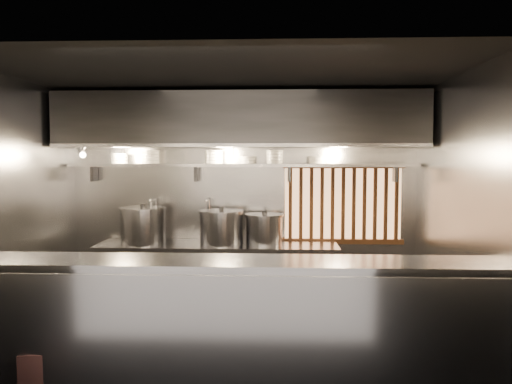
# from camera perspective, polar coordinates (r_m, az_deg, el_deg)

# --- Properties ---
(floor) EXTENTS (4.50, 4.50, 0.00)m
(floor) POSITION_cam_1_polar(r_m,az_deg,el_deg) (5.42, -2.60, -17.45)
(floor) COLOR black
(floor) RESTS_ON ground
(ceiling) EXTENTS (4.50, 4.50, 0.00)m
(ceiling) POSITION_cam_1_polar(r_m,az_deg,el_deg) (5.11, -2.70, 13.21)
(ceiling) COLOR black
(ceiling) RESTS_ON wall_back
(wall_back) EXTENTS (4.50, 0.00, 4.50)m
(wall_back) POSITION_cam_1_polar(r_m,az_deg,el_deg) (6.57, -1.47, -1.09)
(wall_back) COLOR gray
(wall_back) RESTS_ON floor
(wall_left) EXTENTS (0.00, 3.00, 3.00)m
(wall_left) POSITION_cam_1_polar(r_m,az_deg,el_deg) (5.74, -25.66, -2.21)
(wall_left) COLOR gray
(wall_left) RESTS_ON floor
(wall_right) EXTENTS (0.00, 3.00, 3.00)m
(wall_right) POSITION_cam_1_polar(r_m,az_deg,el_deg) (5.37, 22.05, -2.51)
(wall_right) COLOR gray
(wall_right) RESTS_ON floor
(serving_counter) EXTENTS (4.50, 0.56, 1.13)m
(serving_counter) POSITION_cam_1_polar(r_m,az_deg,el_deg) (4.33, -3.79, -15.08)
(serving_counter) COLOR #96969B
(serving_counter) RESTS_ON floor
(cooking_bench) EXTENTS (3.00, 0.70, 0.90)m
(cooking_bench) POSITION_cam_1_polar(r_m,az_deg,el_deg) (6.39, -4.42, -9.90)
(cooking_bench) COLOR #96969B
(cooking_bench) RESTS_ON floor
(bowl_shelf) EXTENTS (4.40, 0.34, 0.04)m
(bowl_shelf) POSITION_cam_1_polar(r_m,az_deg,el_deg) (6.36, -1.59, 3.07)
(bowl_shelf) COLOR #96969B
(bowl_shelf) RESTS_ON wall_back
(exhaust_hood) EXTENTS (4.40, 0.81, 0.65)m
(exhaust_hood) POSITION_cam_1_polar(r_m,az_deg,el_deg) (6.16, -1.75, 8.11)
(exhaust_hood) COLOR #2D2D30
(exhaust_hood) RESTS_ON ceiling
(wood_screen) EXTENTS (1.56, 0.09, 1.04)m
(wood_screen) POSITION_cam_1_polar(r_m,az_deg,el_deg) (6.56, 9.90, -1.33)
(wood_screen) COLOR #FFB572
(wood_screen) RESTS_ON wall_back
(faucet_left) EXTENTS (0.04, 0.30, 0.50)m
(faucet_left) POSITION_cam_1_polar(r_m,az_deg,el_deg) (6.62, -11.53, -1.94)
(faucet_left) COLOR silver
(faucet_left) RESTS_ON wall_back
(faucet_right) EXTENTS (0.04, 0.30, 0.50)m
(faucet_right) POSITION_cam_1_polar(r_m,az_deg,el_deg) (6.49, -5.52, -2.00)
(faucet_right) COLOR silver
(faucet_right) RESTS_ON wall_back
(heat_lamp) EXTENTS (0.25, 0.35, 0.20)m
(heat_lamp) POSITION_cam_1_polar(r_m,az_deg,el_deg) (6.33, -19.37, 4.54)
(heat_lamp) COLOR #96969B
(heat_lamp) RESTS_ON exhaust_hood
(pendant_bulb) EXTENTS (0.09, 0.09, 0.19)m
(pendant_bulb) POSITION_cam_1_polar(r_m,az_deg,el_deg) (6.25, -2.59, 3.81)
(pendant_bulb) COLOR #2D2D30
(pendant_bulb) RESTS_ON exhaust_hood
(stock_pot_left) EXTENTS (0.70, 0.70, 0.50)m
(stock_pot_left) POSITION_cam_1_polar(r_m,az_deg,el_deg) (6.40, -12.80, -3.75)
(stock_pot_left) COLOR #96969B
(stock_pot_left) RESTS_ON cooking_bench
(stock_pot_mid) EXTENTS (0.63, 0.63, 0.46)m
(stock_pot_mid) POSITION_cam_1_polar(r_m,az_deg,el_deg) (6.22, -3.97, -4.03)
(stock_pot_mid) COLOR #96969B
(stock_pot_mid) RESTS_ON cooking_bench
(stock_pot_right) EXTENTS (0.60, 0.60, 0.41)m
(stock_pot_right) POSITION_cam_1_polar(r_m,az_deg,el_deg) (6.25, 0.95, -4.22)
(stock_pot_right) COLOR #96969B
(stock_pot_right) RESTS_ON cooking_bench
(red_placard) EXTENTS (0.28, 0.07, 0.39)m
(red_placard) POSITION_cam_1_polar(r_m,az_deg,el_deg) (4.62, -23.82, -18.99)
(red_placard) COLOR red
(red_placard) RESTS_ON serving_counter
(bowl_stack_0) EXTENTS (0.22, 0.22, 0.13)m
(bowl_stack_0) POSITION_cam_1_polar(r_m,az_deg,el_deg) (6.67, -15.32, 3.71)
(bowl_stack_0) COLOR white
(bowl_stack_0) RESTS_ON bowl_shelf
(bowl_stack_1) EXTENTS (0.24, 0.24, 0.17)m
(bowl_stack_1) POSITION_cam_1_polar(r_m,az_deg,el_deg) (6.55, -11.94, 3.93)
(bowl_stack_1) COLOR white
(bowl_stack_1) RESTS_ON bowl_shelf
(bowl_stack_2) EXTENTS (0.24, 0.24, 0.17)m
(bowl_stack_2) POSITION_cam_1_polar(r_m,az_deg,el_deg) (6.40, -4.80, 4.00)
(bowl_stack_2) COLOR white
(bowl_stack_2) RESTS_ON bowl_shelf
(bowl_stack_3) EXTENTS (0.22, 0.22, 0.09)m
(bowl_stack_3) POSITION_cam_1_polar(r_m,az_deg,el_deg) (6.36, -1.02, 3.68)
(bowl_stack_3) COLOR white
(bowl_stack_3) RESTS_ON bowl_shelf
(bowl_stack_4) EXTENTS (0.22, 0.22, 0.17)m
(bowl_stack_4) POSITION_cam_1_polar(r_m,az_deg,el_deg) (6.35, 2.14, 4.02)
(bowl_stack_4) COLOR white
(bowl_stack_4) RESTS_ON bowl_shelf
(bowl_stack_5) EXTENTS (0.24, 0.24, 0.09)m
(bowl_stack_5) POSITION_cam_1_polar(r_m,az_deg,el_deg) (6.37, 7.00, 3.65)
(bowl_stack_5) COLOR white
(bowl_stack_5) RESTS_ON bowl_shelf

